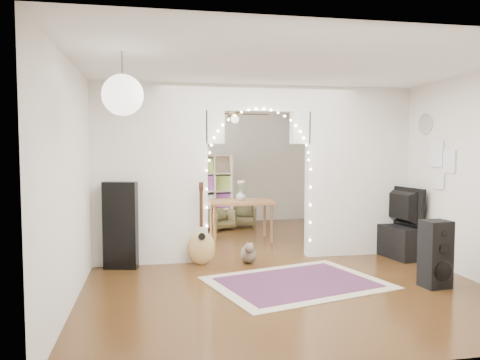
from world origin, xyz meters
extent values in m
plane|color=black|center=(0.00, 0.00, 0.00)|extent=(7.50, 7.50, 0.00)
cube|color=white|center=(0.00, 0.00, 2.70)|extent=(5.00, 7.50, 0.02)
cube|color=silver|center=(0.00, 3.75, 1.35)|extent=(5.00, 0.02, 2.70)
cube|color=silver|center=(0.00, -3.75, 1.35)|extent=(5.00, 0.02, 2.70)
cube|color=silver|center=(-2.50, 0.00, 1.35)|extent=(0.02, 7.50, 2.70)
cube|color=silver|center=(2.50, 0.00, 1.35)|extent=(0.02, 7.50, 2.70)
cube|color=silver|center=(-1.65, 0.00, 1.35)|extent=(1.70, 0.20, 2.70)
cube|color=silver|center=(1.65, 0.00, 1.35)|extent=(1.70, 0.20, 2.70)
cube|color=silver|center=(0.00, 0.00, 2.50)|extent=(1.60, 0.20, 0.40)
cube|color=white|center=(-2.47, 1.80, 1.50)|extent=(0.04, 1.20, 1.40)
cylinder|color=white|center=(2.48, -0.60, 2.10)|extent=(0.03, 0.31, 0.31)
sphere|color=white|center=(-1.90, -2.40, 2.25)|extent=(0.40, 0.40, 0.40)
cube|color=maroon|center=(0.19, -1.42, 0.01)|extent=(2.48, 2.12, 0.02)
cube|color=black|center=(-2.08, -0.25, 0.63)|extent=(0.50, 0.27, 1.26)
ellipsoid|color=tan|center=(-0.92, -0.25, 0.44)|extent=(0.44, 0.24, 0.50)
cube|color=black|center=(-0.92, -0.25, 0.86)|extent=(0.05, 0.04, 0.58)
cube|color=black|center=(-0.92, -0.25, 1.17)|extent=(0.07, 0.04, 0.13)
ellipsoid|color=brown|center=(-0.20, -0.25, 0.13)|extent=(0.27, 0.38, 0.26)
sphere|color=brown|center=(-0.22, -0.40, 0.26)|extent=(0.17, 0.17, 0.15)
cone|color=brown|center=(-0.26, -0.40, 0.33)|extent=(0.05, 0.05, 0.05)
cone|color=brown|center=(-0.18, -0.40, 0.33)|extent=(0.05, 0.05, 0.05)
cylinder|color=brown|center=(-0.18, -0.06, 0.04)|extent=(0.06, 0.24, 0.08)
cube|color=black|center=(1.83, -1.91, 0.42)|extent=(0.36, 0.31, 0.84)
cylinder|color=black|center=(1.85, -2.05, 0.23)|extent=(0.24, 0.05, 0.24)
cylinder|color=black|center=(1.85, -2.05, 0.51)|extent=(0.13, 0.03, 0.13)
cylinder|color=black|center=(1.85, -2.05, 0.70)|extent=(0.08, 0.03, 0.07)
cube|color=black|center=(2.20, -0.25, 0.25)|extent=(0.55, 1.05, 0.50)
imported|color=black|center=(2.20, -0.25, 0.81)|extent=(0.31, 1.08, 0.62)
cube|color=#C1AF8C|center=(-0.67, 3.03, 0.80)|extent=(1.60, 0.71, 1.59)
cube|color=brown|center=(0.01, 1.44, 0.73)|extent=(1.24, 0.85, 0.05)
cylinder|color=brown|center=(-0.53, 1.14, 0.35)|extent=(0.05, 0.05, 0.70)
cylinder|color=brown|center=(0.51, 1.09, 0.35)|extent=(0.05, 0.05, 0.70)
cylinder|color=brown|center=(-0.50, 1.78, 0.35)|extent=(0.05, 0.05, 0.70)
cylinder|color=brown|center=(0.54, 1.73, 0.35)|extent=(0.05, 0.05, 0.70)
imported|color=silver|center=(0.01, 1.44, 0.85)|extent=(0.19, 0.19, 0.19)
imported|color=brown|center=(0.39, 3.00, 0.24)|extent=(0.57, 0.58, 0.47)
imported|color=brown|center=(-0.16, 2.69, 0.22)|extent=(0.58, 0.59, 0.44)
camera|label=1|loc=(-1.64, -7.09, 1.75)|focal=35.00mm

